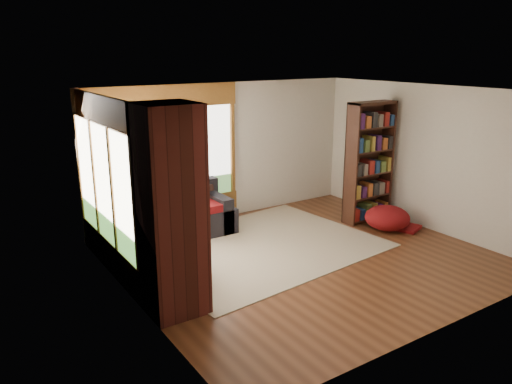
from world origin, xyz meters
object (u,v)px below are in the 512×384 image
sectional_sofa (147,233)px  dog_tan (160,200)px  brick_chimney (171,212)px  area_rug (259,247)px  pouf (387,217)px  bookshelf (369,163)px  dog_brindle (159,218)px

sectional_sofa → dog_tan: (0.30, 0.10, 0.49)m
brick_chimney → area_rug: size_ratio=0.68×
pouf → area_rug: bearing=166.7°
brick_chimney → area_rug: (2.05, 1.14, -1.29)m
area_rug → dog_tan: dog_tan is taller
bookshelf → dog_tan: 3.93m
area_rug → dog_tan: 1.82m
bookshelf → dog_brindle: 4.14m
dog_tan → area_rug: bearing=-44.8°
pouf → dog_tan: 4.09m
pouf → dog_tan: dog_tan is taller
sectional_sofa → pouf: bearing=-17.2°
sectional_sofa → dog_brindle: bearing=-89.0°
pouf → dog_brindle: dog_brindle is taller
sectional_sofa → area_rug: (1.60, -0.91, -0.30)m
sectional_sofa → brick_chimney: bearing=-99.3°
pouf → brick_chimney: bearing=-172.8°
area_rug → pouf: bearing=-13.3°
bookshelf → sectional_sofa: bearing=167.6°
area_rug → bookshelf: bearing=0.2°
area_rug → pouf: (2.43, -0.58, 0.23)m
dog_brindle → brick_chimney: bearing=175.3°
brick_chimney → dog_tan: brick_chimney is taller
bookshelf → dog_tan: bearing=165.3°
pouf → dog_brindle: 4.17m
sectional_sofa → bookshelf: bearing=-9.4°
sectional_sofa → bookshelf: 4.27m
brick_chimney → area_rug: 2.68m
bookshelf → dog_brindle: (-4.12, 0.27, -0.40)m
sectional_sofa → pouf: 4.30m
bookshelf → pouf: bookshelf is taller
brick_chimney → dog_brindle: 1.58m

